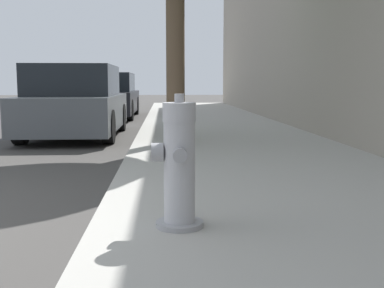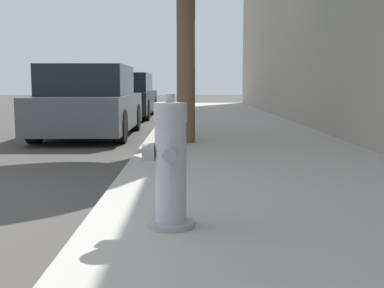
# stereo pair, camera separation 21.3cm
# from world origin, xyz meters

# --- Properties ---
(sidewalk_slab) EXTENTS (3.35, 40.00, 0.12)m
(sidewalk_slab) POSITION_xyz_m (3.69, 0.00, 0.06)
(sidewalk_slab) COLOR #A8A59E
(sidewalk_slab) RESTS_ON ground_plane
(fire_hydrant) EXTENTS (0.35, 0.34, 0.89)m
(fire_hydrant) POSITION_xyz_m (2.63, -0.21, 0.52)
(fire_hydrant) COLOR #97979C
(fire_hydrant) RESTS_ON sidewalk_slab
(parked_car_near) EXTENTS (1.73, 3.81, 1.42)m
(parked_car_near) POSITION_xyz_m (0.77, 6.30, 0.67)
(parked_car_near) COLOR #4C5156
(parked_car_near) RESTS_ON ground_plane
(parked_car_mid) EXTENTS (1.85, 4.45, 1.37)m
(parked_car_mid) POSITION_xyz_m (0.71, 11.73, 0.66)
(parked_car_mid) COLOR black
(parked_car_mid) RESTS_ON ground_plane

